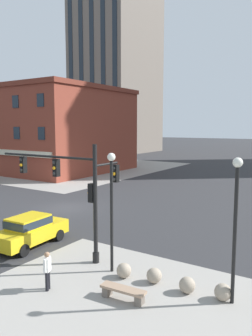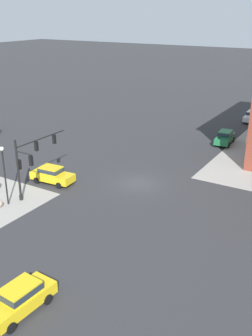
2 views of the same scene
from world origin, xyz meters
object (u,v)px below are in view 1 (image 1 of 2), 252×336
(bollard_sphere_curb_a, at_px, (124,270))
(car_main_southbound_far, at_px, (30,230))
(bollard_sphere_curb_d, at_px, (223,292))
(pedestrian_near_bench, at_px, (47,268))
(street_lamp_corner_near, at_px, (112,198))
(street_lamp_mid_sidewalk, at_px, (236,214))
(bollard_sphere_curb_c, at_px, (187,285))
(traffic_signal_main, at_px, (77,186))
(bollard_sphere_curb_b, at_px, (154,275))
(bench_near_signal, at_px, (123,292))

(bollard_sphere_curb_a, height_order, car_main_southbound_far, car_main_southbound_far)
(bollard_sphere_curb_d, bearing_deg, pedestrian_near_bench, -153.62)
(bollard_sphere_curb_a, height_order, street_lamp_corner_near, street_lamp_corner_near)
(bollard_sphere_curb_a, bearing_deg, car_main_southbound_far, 175.91)
(street_lamp_corner_near, bearing_deg, street_lamp_mid_sidewalk, 2.12)
(bollard_sphere_curb_c, height_order, pedestrian_near_bench, pedestrian_near_bench)
(traffic_signal_main, bearing_deg, bollard_sphere_curb_c, -5.43)
(bollard_sphere_curb_b, distance_m, bench_near_signal, 1.92)
(street_lamp_mid_sidewalk, xyz_separation_m, car_main_southbound_far, (-11.03, 0.02, -2.50))
(street_lamp_corner_near, bearing_deg, bollard_sphere_curb_b, 1.08)
(bollard_sphere_curb_b, bearing_deg, street_lamp_corner_near, -178.92)
(bollard_sphere_curb_b, height_order, bollard_sphere_curb_c, same)
(bench_near_signal, xyz_separation_m, street_lamp_mid_sidewalk, (3.52, 2.05, 3.09))
(bench_near_signal, relative_size, pedestrian_near_bench, 1.15)
(bollard_sphere_curb_c, xyz_separation_m, street_lamp_corner_near, (-3.65, 0.00, 3.06))
(bollard_sphere_curb_b, bearing_deg, bollard_sphere_curb_d, 3.30)
(bollard_sphere_curb_a, distance_m, bench_near_signal, 1.90)
(car_main_southbound_far, bearing_deg, street_lamp_corner_near, -2.22)
(bollard_sphere_curb_a, relative_size, bollard_sphere_curb_d, 1.00)
(bollard_sphere_curb_a, relative_size, street_lamp_mid_sidewalk, 0.12)
(bollard_sphere_curb_c, relative_size, car_main_southbound_far, 0.14)
(bollard_sphere_curb_b, distance_m, street_lamp_mid_sidewalk, 4.46)
(street_lamp_mid_sidewalk, relative_size, car_main_southbound_far, 1.21)
(traffic_signal_main, height_order, car_main_southbound_far, traffic_signal_main)
(bollard_sphere_curb_d, relative_size, bench_near_signal, 0.35)
(street_lamp_mid_sidewalk, bearing_deg, bollard_sphere_curb_a, -174.43)
(bench_near_signal, height_order, street_lamp_mid_sidewalk, street_lamp_mid_sidewalk)
(pedestrian_near_bench, xyz_separation_m, street_lamp_corner_near, (1.14, 2.84, 2.48))
(bollard_sphere_curb_b, bearing_deg, car_main_southbound_far, 178.68)
(traffic_signal_main, relative_size, bollard_sphere_curb_d, 10.25)
(bench_near_signal, distance_m, pedestrian_near_bench, 3.19)
(bollard_sphere_curb_a, bearing_deg, traffic_signal_main, 166.06)
(pedestrian_near_bench, bearing_deg, bollard_sphere_curb_b, 41.24)
(bollard_sphere_curb_c, distance_m, street_lamp_corner_near, 4.76)
(bollard_sphere_curb_a, xyz_separation_m, street_lamp_corner_near, (-0.82, 0.24, 3.06))
(bollard_sphere_curb_b, height_order, street_lamp_mid_sidewalk, street_lamp_mid_sidewalk)
(bollard_sphere_curb_a, height_order, pedestrian_near_bench, pedestrian_near_bench)
(bollard_sphere_curb_a, distance_m, car_main_southbound_far, 6.53)
(bollard_sphere_curb_a, bearing_deg, bench_near_signal, -57.59)
(bollard_sphere_curb_b, bearing_deg, street_lamp_mid_sidewalk, 2.82)
(street_lamp_corner_near, bearing_deg, car_main_southbound_far, 177.78)
(bollard_sphere_curb_a, distance_m, street_lamp_mid_sidewalk, 5.51)
(street_lamp_mid_sidewalk, height_order, car_main_southbound_far, street_lamp_mid_sidewalk)
(bollard_sphere_curb_c, xyz_separation_m, bollard_sphere_curb_d, (1.36, 0.21, 0.00))
(bollard_sphere_curb_b, height_order, bench_near_signal, bollard_sphere_curb_b)
(street_lamp_mid_sidewalk, bearing_deg, bench_near_signal, -149.82)
(traffic_signal_main, xyz_separation_m, bench_near_signal, (4.36, -2.43, -3.27))
(bollard_sphere_curb_c, bearing_deg, bench_near_signal, -134.46)
(bollard_sphere_curb_a, bearing_deg, bollard_sphere_curb_c, 4.90)
(bollard_sphere_curb_a, relative_size, bollard_sphere_curb_b, 1.00)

